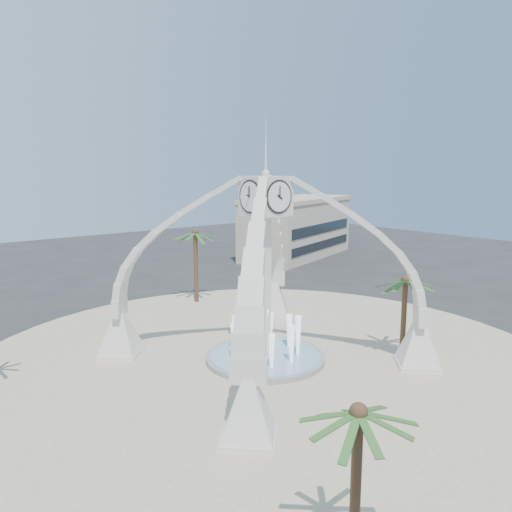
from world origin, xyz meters
TOP-DOWN VIEW (x-y plane):
  - ground at (0.00, 0.00)m, footprint 140.00×140.00m
  - plaza at (0.00, 0.00)m, footprint 40.00×40.00m
  - clock_tower at (-0.00, -0.00)m, footprint 17.94×17.94m
  - fountain at (0.00, 0.00)m, footprint 8.00×8.00m
  - building_ne at (30.00, 28.00)m, footprint 21.87×14.17m
  - palm_east at (7.69, -5.46)m, footprint 3.98×3.98m
  - palm_north at (4.57, 15.59)m, footprint 5.34×5.34m
  - palm_south at (-9.39, -15.35)m, footprint 4.03×4.03m

SIDE VIEW (x-z plane):
  - ground at x=0.00m, z-range 0.00..0.00m
  - plaza at x=0.00m, z-range 0.00..0.06m
  - fountain at x=0.00m, z-range -1.52..2.10m
  - building_ne at x=30.00m, z-range 0.01..8.61m
  - palm_east at x=7.69m, z-range 2.28..8.45m
  - palm_south at x=-9.39m, z-range 2.32..8.51m
  - clock_tower at x=0.00m, z-range -1.66..14.64m
  - palm_north at x=4.57m, z-range 2.89..10.50m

